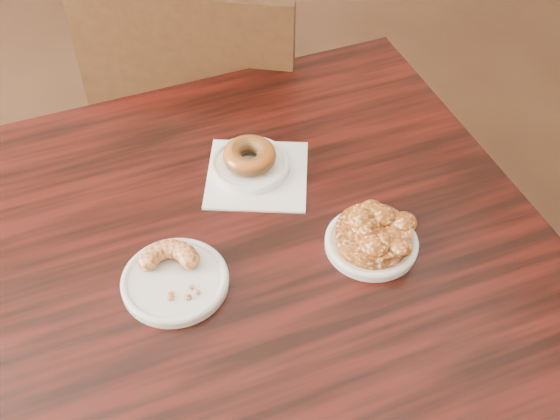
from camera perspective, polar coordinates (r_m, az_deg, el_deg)
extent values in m
plane|color=black|center=(1.87, -3.21, -13.16)|extent=(5.00, 5.00, 0.00)
cube|color=black|center=(1.44, -1.16, -12.43)|extent=(1.04, 1.04, 0.75)
cube|color=white|center=(1.24, -1.87, 2.88)|extent=(0.22, 0.22, 0.00)
cylinder|color=white|center=(1.25, -2.47, 3.67)|extent=(0.14, 0.14, 0.01)
cylinder|color=silver|center=(1.09, -8.52, -5.76)|extent=(0.17, 0.17, 0.01)
cylinder|color=white|center=(1.14, 7.43, -2.68)|extent=(0.15, 0.15, 0.01)
torus|color=brown|center=(1.23, -2.50, 4.43)|extent=(0.09, 0.09, 0.03)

